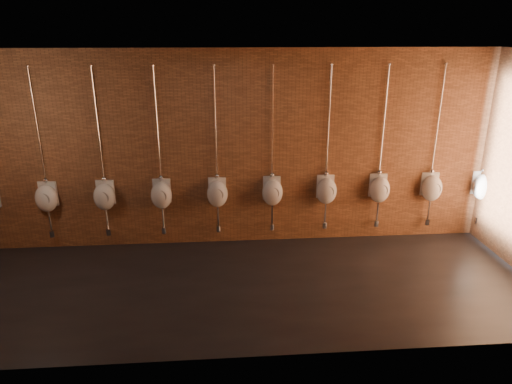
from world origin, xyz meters
TOP-DOWN VIEW (x-y plane):
  - ground at (0.00, 0.00)m, footprint 8.50×8.50m
  - room_shell at (0.00, 0.00)m, footprint 8.54×3.04m
  - urinal_1 at (-2.98, 1.38)m, footprint 0.37×0.33m
  - urinal_2 at (-2.07, 1.38)m, footprint 0.37×0.33m
  - urinal_3 at (-1.17, 1.38)m, footprint 0.37×0.33m
  - urinal_4 at (-0.26, 1.38)m, footprint 0.37×0.33m
  - urinal_5 at (0.65, 1.38)m, footprint 0.37×0.33m
  - urinal_6 at (1.55, 1.38)m, footprint 0.37×0.33m
  - urinal_7 at (2.46, 1.38)m, footprint 0.37×0.33m
  - urinal_8 at (3.37, 1.38)m, footprint 0.37×0.33m
  - urinal_9 at (4.27, 1.38)m, footprint 0.37×0.33m

SIDE VIEW (x-z plane):
  - ground at x=0.00m, z-range 0.00..0.00m
  - urinal_1 at x=-2.98m, z-range -0.42..2.29m
  - urinal_2 at x=-2.07m, z-range -0.42..2.29m
  - urinal_3 at x=-1.17m, z-range -0.42..2.29m
  - urinal_4 at x=-0.26m, z-range -0.42..2.29m
  - urinal_5 at x=0.65m, z-range -0.42..2.29m
  - urinal_6 at x=1.55m, z-range -0.42..2.29m
  - urinal_7 at x=2.46m, z-range -0.42..2.29m
  - urinal_8 at x=3.37m, z-range -0.42..2.29m
  - urinal_9 at x=4.27m, z-range -0.42..2.29m
  - room_shell at x=0.00m, z-range 0.40..3.62m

